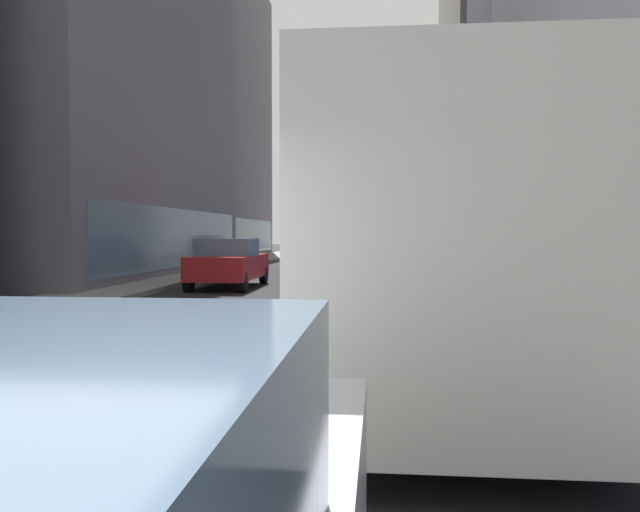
{
  "coord_description": "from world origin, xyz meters",
  "views": [
    {
      "loc": [
        2.15,
        -2.85,
        1.8
      ],
      "look_at": [
        1.12,
        7.73,
        1.4
      ],
      "focal_mm": 34.73,
      "sensor_mm": 36.0,
      "label": 1
    }
  ],
  "objects_px": {
    "car_red_coupe": "(229,263)",
    "dalmatian_dog": "(233,382)",
    "car_black_suv": "(335,246)",
    "car_grey_wagon": "(361,253)",
    "car_yellow_taxi": "(391,250)",
    "car_blue_hatchback": "(308,254)",
    "transit_bus": "(423,234)"
  },
  "relations": [
    {
      "from": "transit_bus",
      "to": "car_grey_wagon",
      "type": "bearing_deg",
      "value": 94.4
    },
    {
      "from": "transit_bus",
      "to": "dalmatian_dog",
      "type": "relative_size",
      "value": 11.98
    },
    {
      "from": "car_blue_hatchback",
      "to": "dalmatian_dog",
      "type": "xyz_separation_m",
      "value": [
        2.09,
        -23.44,
        -0.31
      ]
    },
    {
      "from": "car_red_coupe",
      "to": "car_yellow_taxi",
      "type": "bearing_deg",
      "value": 70.01
    },
    {
      "from": "car_grey_wagon",
      "to": "car_yellow_taxi",
      "type": "distance_m",
      "value": 5.17
    },
    {
      "from": "car_red_coupe",
      "to": "dalmatian_dog",
      "type": "height_order",
      "value": "car_red_coupe"
    },
    {
      "from": "car_red_coupe",
      "to": "car_black_suv",
      "type": "bearing_deg",
      "value": 86.55
    },
    {
      "from": "car_red_coupe",
      "to": "dalmatian_dog",
      "type": "relative_size",
      "value": 4.37
    },
    {
      "from": "car_grey_wagon",
      "to": "dalmatian_dog",
      "type": "distance_m",
      "value": 25.19
    },
    {
      "from": "transit_bus",
      "to": "car_blue_hatchback",
      "type": "distance_m",
      "value": 19.49
    },
    {
      "from": "car_grey_wagon",
      "to": "dalmatian_dog",
      "type": "height_order",
      "value": "car_grey_wagon"
    },
    {
      "from": "car_yellow_taxi",
      "to": "dalmatian_dog",
      "type": "xyz_separation_m",
      "value": [
        -1.91,
        -30.1,
        -0.31
      ]
    },
    {
      "from": "car_black_suv",
      "to": "car_yellow_taxi",
      "type": "xyz_separation_m",
      "value": [
        4.0,
        -11.15,
        0.0
      ]
    },
    {
      "from": "car_grey_wagon",
      "to": "dalmatian_dog",
      "type": "relative_size",
      "value": 4.81
    },
    {
      "from": "car_red_coupe",
      "to": "car_grey_wagon",
      "type": "bearing_deg",
      "value": 69.11
    },
    {
      "from": "car_red_coupe",
      "to": "car_blue_hatchback",
      "type": "relative_size",
      "value": 0.93
    },
    {
      "from": "car_red_coupe",
      "to": "dalmatian_dog",
      "type": "distance_m",
      "value": 15.17
    },
    {
      "from": "car_grey_wagon",
      "to": "car_blue_hatchback",
      "type": "height_order",
      "value": "same"
    },
    {
      "from": "transit_bus",
      "to": "car_black_suv",
      "type": "height_order",
      "value": "transit_bus"
    },
    {
      "from": "transit_bus",
      "to": "car_red_coupe",
      "type": "height_order",
      "value": "transit_bus"
    },
    {
      "from": "car_black_suv",
      "to": "dalmatian_dog",
      "type": "relative_size",
      "value": 4.2
    },
    {
      "from": "car_black_suv",
      "to": "car_blue_hatchback",
      "type": "bearing_deg",
      "value": -90.0
    },
    {
      "from": "car_blue_hatchback",
      "to": "car_yellow_taxi",
      "type": "height_order",
      "value": "same"
    },
    {
      "from": "dalmatian_dog",
      "to": "car_blue_hatchback",
      "type": "bearing_deg",
      "value": 95.1
    },
    {
      "from": "transit_bus",
      "to": "car_red_coupe",
      "type": "relative_size",
      "value": 2.74
    },
    {
      "from": "car_blue_hatchback",
      "to": "car_red_coupe",
      "type": "bearing_deg",
      "value": -100.38
    },
    {
      "from": "car_black_suv",
      "to": "car_yellow_taxi",
      "type": "bearing_deg",
      "value": -70.26
    },
    {
      "from": "car_black_suv",
      "to": "car_blue_hatchback",
      "type": "xyz_separation_m",
      "value": [
        -0.0,
        -17.81,
        0.0
      ]
    },
    {
      "from": "transit_bus",
      "to": "car_grey_wagon",
      "type": "distance_m",
      "value": 20.88
    },
    {
      "from": "car_black_suv",
      "to": "transit_bus",
      "type": "bearing_deg",
      "value": -83.81
    },
    {
      "from": "car_blue_hatchback",
      "to": "car_grey_wagon",
      "type": "bearing_deg",
      "value": 36.08
    },
    {
      "from": "car_red_coupe",
      "to": "dalmatian_dog",
      "type": "bearing_deg",
      "value": -75.91
    }
  ]
}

